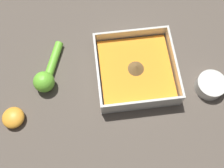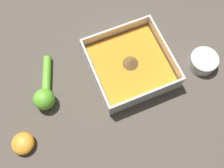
% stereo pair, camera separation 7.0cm
% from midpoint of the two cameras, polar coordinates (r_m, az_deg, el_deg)
% --- Properties ---
extents(ground_plane, '(4.00, 4.00, 0.00)m').
position_cam_midpoint_polar(ground_plane, '(0.74, 1.33, 0.28)').
color(ground_plane, brown).
extents(square_dish, '(0.22, 0.22, 0.06)m').
position_cam_midpoint_polar(square_dish, '(0.74, 1.27, 3.72)').
color(square_dish, silver).
rests_on(square_dish, ground_plane).
extents(spice_bowl, '(0.08, 0.08, 0.04)m').
position_cam_midpoint_polar(spice_bowl, '(0.78, 16.79, 4.38)').
color(spice_bowl, silver).
rests_on(spice_bowl, ground_plane).
extents(lemon_squeezer, '(0.08, 0.16, 0.06)m').
position_cam_midpoint_polar(lemon_squeezer, '(0.73, -17.12, -2.31)').
color(lemon_squeezer, '#6BC633').
rests_on(lemon_squeezer, ground_plane).
extents(lemon_half, '(0.06, 0.06, 0.03)m').
position_cam_midpoint_polar(lemon_half, '(0.72, -21.55, -12.30)').
color(lemon_half, orange).
rests_on(lemon_half, ground_plane).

